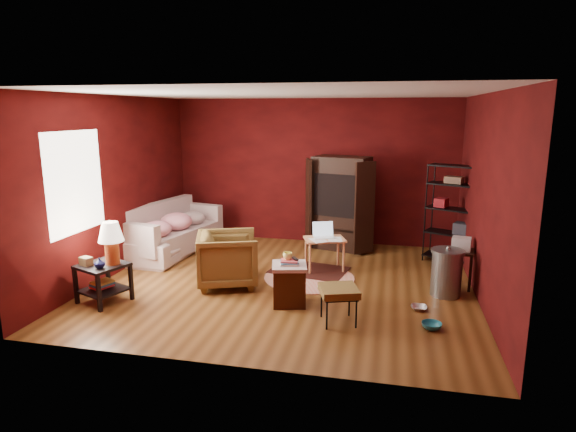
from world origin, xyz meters
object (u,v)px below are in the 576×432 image
sofa (172,231)px  laptop_desk (324,242)px  hamper (289,283)px  wire_shelving (452,210)px  side_table (107,254)px  tv_armoire (340,201)px  armchair (228,256)px

sofa → laptop_desk: bearing=-94.6°
hamper → wire_shelving: bearing=45.9°
side_table → tv_armoire: 4.31m
armchair → tv_armoire: tv_armoire is taller
wire_shelving → side_table: bearing=-124.7°
sofa → hamper: (2.60, -1.88, -0.12)m
hamper → wire_shelving: (2.31, 2.38, 0.64)m
armchair → laptop_desk: armchair is taller
side_table → hamper: bearing=10.3°
hamper → wire_shelving: size_ratio=0.38×
laptop_desk → tv_armoire: (0.10, 1.34, 0.42)m
wire_shelving → hamper: bearing=-109.7°
laptop_desk → tv_armoire: size_ratio=0.45×
side_table → tv_armoire: size_ratio=0.64×
sofa → laptop_desk: size_ratio=2.66×
laptop_desk → side_table: bearing=-164.7°
sofa → tv_armoire: (2.96, 0.96, 0.50)m
side_table → laptop_desk: 3.31m
tv_armoire → armchair: bearing=-106.0°
hamper → tv_armoire: bearing=82.7°
hamper → armchair: bearing=153.4°
armchair → hamper: size_ratio=1.38×
armchair → side_table: side_table is taller
laptop_desk → wire_shelving: wire_shelving is taller
sofa → wire_shelving: bearing=-81.2°
sofa → armchair: armchair is taller
sofa → tv_armoire: bearing=-69.1°
side_table → laptop_desk: (2.68, 1.94, -0.18)m
hamper → side_table: bearing=-169.7°
armchair → laptop_desk: (1.31, 0.97, 0.04)m
sofa → side_table: (0.18, -2.32, 0.26)m
armchair → laptop_desk: bearing=-73.4°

